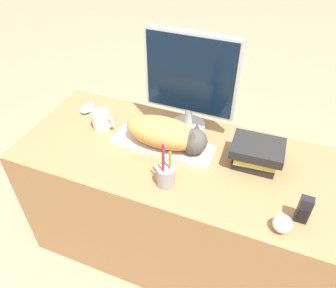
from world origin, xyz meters
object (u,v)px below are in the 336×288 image
computer_mouse (88,108)px  phone (304,210)px  monitor (190,79)px  coffee_mug (101,120)px  cat (168,134)px  pen_cup (166,175)px  book_stack (256,154)px  baseball (282,224)px  keyboard (163,146)px

computer_mouse → phone: (1.10, -0.32, 0.04)m
monitor → coffee_mug: bearing=-157.6°
cat → computer_mouse: 0.53m
pen_cup → phone: size_ratio=1.88×
phone → book_stack: phone is taller
baseball → coffee_mug: bearing=162.2°
coffee_mug → phone: bearing=-12.9°
computer_mouse → book_stack: 0.90m
cat → monitor: 0.26m
computer_mouse → phone: phone is taller
cat → coffee_mug: size_ratio=3.23×
monitor → keyboard: bearing=-106.4°
keyboard → baseball: (0.56, -0.26, 0.02)m
monitor → book_stack: bearing=-22.7°
monitor → phone: monitor is taller
cat → book_stack: 0.39m
phone → book_stack: size_ratio=0.53×
coffee_mug → book_stack: bearing=1.0°
cat → coffee_mug: bearing=175.3°
computer_mouse → baseball: baseball is taller
baseball → phone: bearing=48.5°
coffee_mug → pen_cup: 0.49m
computer_mouse → monitor: bearing=6.3°
coffee_mug → baseball: bearing=-17.8°
cat → pen_cup: 0.22m
pen_cup → baseball: size_ratio=3.26×
baseball → computer_mouse: bearing=159.5°
baseball → phone: 0.10m
monitor → computer_mouse: bearing=-173.7°
cat → baseball: size_ratio=5.56×
keyboard → monitor: bearing=73.6°
cat → monitor: bearing=81.4°
cat → book_stack: (0.38, 0.04, -0.03)m
keyboard → coffee_mug: size_ratio=3.98×
baseball → keyboard: bearing=155.3°
keyboard → computer_mouse: bearing=164.7°
book_stack → monitor: bearing=157.3°
keyboard → phone: 0.65m
computer_mouse → book_stack: bearing=-5.7°
computer_mouse → coffee_mug: (0.15, -0.10, 0.03)m
pen_cup → book_stack: pen_cup is taller
book_stack → coffee_mug: bearing=-179.0°
monitor → baseball: 0.71m
coffee_mug → baseball: coffee_mug is taller
cat → baseball: 0.59m
keyboard → pen_cup: bearing=-64.7°
monitor → pen_cup: (0.04, -0.40, -0.22)m
monitor → computer_mouse: 0.60m
baseball → book_stack: bearing=116.3°
baseball → book_stack: book_stack is taller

